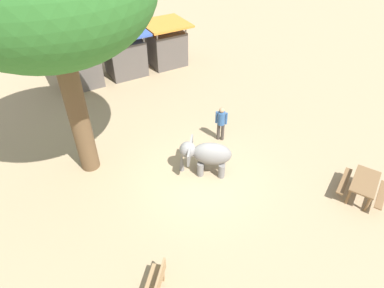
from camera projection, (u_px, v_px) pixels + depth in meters
ground_plane at (199, 176)px, 12.86m from camera, size 60.00×60.00×0.00m
elephant at (206, 155)px, 12.50m from camera, size 1.90×1.78×1.38m
person_handler at (221, 121)px, 14.07m from camera, size 0.40×0.38×1.62m
wooden_bench at (154, 288)px, 8.87m from camera, size 1.23×1.31×0.88m
picnic_table_near at (364, 185)px, 11.69m from camera, size 2.01×2.00×0.78m
market_stall_green at (79, 65)px, 17.81m from camera, size 2.50×2.50×2.52m
market_stall_blue at (125, 55)px, 18.83m from camera, size 2.50×2.50×2.52m
market_stall_orange at (166, 46)px, 19.84m from camera, size 2.50×2.50×2.52m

